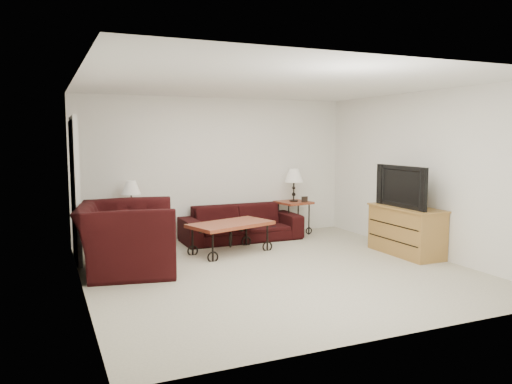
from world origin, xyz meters
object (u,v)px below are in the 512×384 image
armchair (127,237)px  tv_stand (406,231)px  television (407,186)px  side_table_right (294,217)px  lamp_left (131,198)px  coffee_table (231,238)px  side_table_left (132,231)px  sofa (241,223)px  lamp_right (294,185)px  backpack (275,227)px

armchair → tv_stand: bearing=-89.3°
tv_stand → television: 0.69m
side_table_right → lamp_left: lamp_left is taller
side_table_right → lamp_left: size_ratio=1.11×
television → side_table_right: bearing=-159.9°
television → coffee_table: bearing=-115.7°
side_table_left → television: television is taller
tv_stand → sofa: bearing=134.3°
lamp_right → side_table_left: bearing=-180.0°
side_table_left → side_table_right: 2.98m
coffee_table → tv_stand: tv_stand is taller
backpack → coffee_table: bearing=-172.7°
side_table_right → lamp_right: (0.00, 0.00, 0.61)m
side_table_right → backpack: size_ratio=1.39×
side_table_right → backpack: 0.63m
side_table_left → side_table_right: side_table_right is taller
side_table_left → lamp_right: bearing=0.0°
sofa → coffee_table: size_ratio=1.63×
lamp_left → tv_stand: size_ratio=0.45×
lamp_right → coffee_table: bearing=-148.4°
side_table_right → armchair: armchair is taller
side_table_right → side_table_left: bearing=-180.0°
lamp_left → television: bearing=-29.9°
lamp_left → backpack: bearing=-7.5°
armchair → television: (4.08, -0.73, 0.60)m
armchair → side_table_right: bearing=-55.6°
coffee_table → tv_stand: 2.72m
side_table_left → backpack: 2.46m
sofa → coffee_table: sofa is taller
backpack → armchair: bearing=177.5°
lamp_left → tv_stand: bearing=-29.8°
sofa → tv_stand: bearing=-45.7°
coffee_table → backpack: (1.09, 0.68, -0.02)m
coffee_table → armchair: 1.73m
tv_stand → television: (-0.02, 0.00, 0.69)m
lamp_left → coffee_table: 1.78m
lamp_left → armchair: size_ratio=0.39×
side_table_right → television: 2.43m
side_table_left → lamp_right: size_ratio=0.90×
lamp_right → tv_stand: 2.38m
tv_stand → side_table_left: bearing=150.2°
coffee_table → television: 2.82m
lamp_right → tv_stand: bearing=-69.4°
backpack → tv_stand: bearing=-78.6°
lamp_left → lamp_right: (2.98, 0.00, 0.09)m
side_table_right → armchair: (-3.29, -1.45, 0.16)m
lamp_right → television: (0.80, -2.17, 0.15)m
tv_stand → backpack: tv_stand is taller
side_table_left → backpack: (2.44, -0.32, -0.06)m
lamp_left → lamp_right: bearing=0.0°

